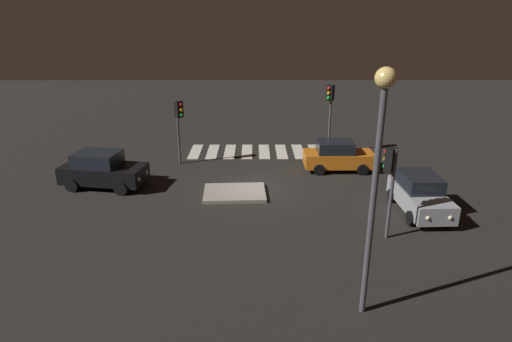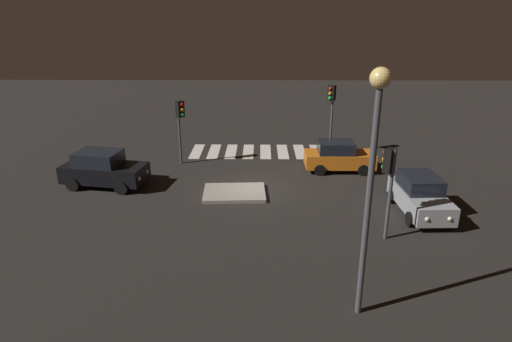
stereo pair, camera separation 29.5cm
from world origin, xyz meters
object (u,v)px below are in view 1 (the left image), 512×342
car_orange (338,156)px  traffic_light_south (330,102)px  traffic_island (235,193)px  street_lamp (378,155)px  car_black (102,170)px  traffic_light_west (390,171)px  traffic_light_east (179,117)px  car_silver (420,194)px

car_orange → traffic_light_south: size_ratio=0.90×
car_orange → traffic_island: bearing=-148.3°
traffic_light_south → street_lamp: (1.46, 15.94, 1.66)m
car_black → car_orange: size_ratio=1.13×
car_orange → traffic_light_west: (-0.45, 8.06, 2.02)m
car_black → traffic_light_east: traffic_light_east is taller
traffic_island → traffic_light_west: 8.20m
traffic_light_east → car_orange: bearing=34.7°
car_silver → traffic_light_west: bearing=-46.2°
traffic_light_east → traffic_light_west: bearing=-1.7°
traffic_light_east → car_silver: bearing=11.9°
car_orange → street_lamp: (1.54, 12.81, 4.21)m
car_black → traffic_light_west: 14.55m
traffic_light_west → street_lamp: 5.60m
traffic_island → car_orange: (-5.88, -3.66, 0.77)m
street_lamp → traffic_island: bearing=-64.7°
traffic_island → traffic_light_west: traffic_light_west is taller
traffic_island → traffic_light_south: size_ratio=0.71×
car_black → car_silver: size_ratio=1.11×
car_black → car_orange: (-12.87, -2.55, -0.08)m
car_black → traffic_light_east: bearing=55.2°
traffic_light_south → street_lamp: bearing=32.7°
car_black → traffic_island: bearing=0.4°
car_black → car_orange: bearing=20.6°
car_orange → traffic_light_south: traffic_light_south is taller
car_silver → street_lamp: size_ratio=0.56×
traffic_light_west → traffic_island: bearing=9.8°
traffic_island → street_lamp: street_lamp is taller
street_lamp → car_black: bearing=-42.2°
traffic_light_west → street_lamp: (1.99, 4.75, 2.19)m
traffic_light_east → traffic_island: bearing=-12.7°
car_silver → traffic_light_west: 3.84m
traffic_light_west → car_black: bearing=22.1°
traffic_island → traffic_light_west: (-6.33, 4.41, 2.79)m
traffic_island → car_black: bearing=-9.0°
car_orange → traffic_light_south: bearing=91.3°
car_silver → traffic_light_east: traffic_light_east is taller
car_orange → traffic_light_west: 8.32m
car_silver → street_lamp: 9.28m
car_black → traffic_light_west: bearing=-13.1°
traffic_island → car_orange: size_ratio=0.79×
traffic_island → traffic_light_west: bearing=145.2°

